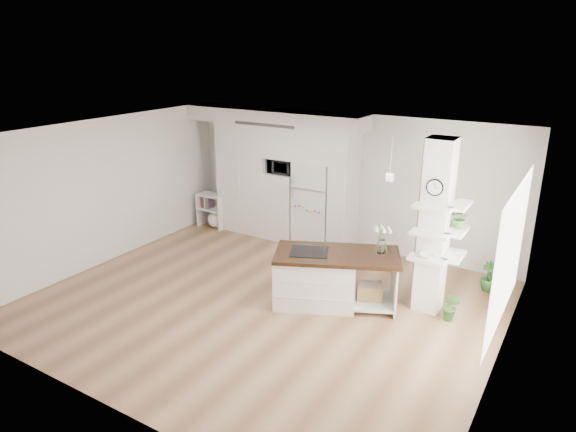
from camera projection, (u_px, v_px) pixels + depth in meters
The scene contains 14 objects.
floor at pixel (264, 302), 8.27m from camera, with size 7.00×6.00×0.01m, color #A27A58.
room at pixel (262, 192), 7.68m from camera, with size 7.04×6.04×2.72m.
cabinet_wall at pixel (277, 168), 10.66m from camera, with size 4.00×0.71×2.70m.
refrigerator at pixel (315, 203), 10.42m from camera, with size 0.78×0.69×1.75m.
column at pixel (439, 230), 7.58m from camera, with size 0.69×0.90×2.70m.
window at pixel (510, 254), 6.32m from camera, with size 2.40×2.40×0.00m, color white.
pendant_light at pixel (373, 188), 6.88m from camera, with size 0.12×0.12×0.10m, color white.
kitchen_island at pixel (323, 277), 8.13m from camera, with size 2.14×1.63×1.44m.
bookshelf at pixel (214, 213), 11.56m from camera, with size 0.64×0.37×0.76m.
floor_plant_a at pixel (451, 307), 7.65m from camera, with size 0.26×0.21×0.48m, color #306B2A.
floor_plant_b at pixel (490, 276), 8.61m from camera, with size 0.28×0.28×0.50m, color #306B2A.
microwave at pixel (282, 166), 10.52m from camera, with size 0.54×0.37×0.30m, color #2D2D2D.
shelf_plant at pixel (460, 218), 7.54m from camera, with size 0.27×0.23×0.30m, color #306B2A.
decor_bowl at pixel (427, 256), 7.55m from camera, with size 0.22×0.22×0.05m, color white.
Camera 1 is at (4.17, -6.11, 3.97)m, focal length 32.00 mm.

